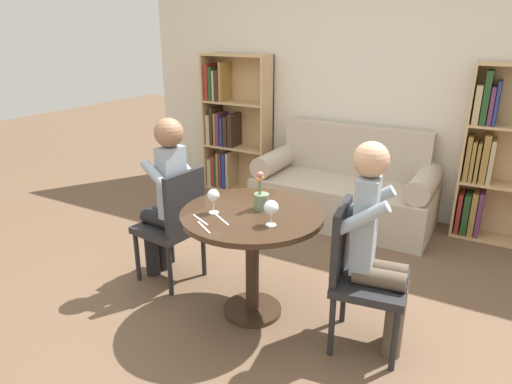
{
  "coord_description": "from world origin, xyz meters",
  "views": [
    {
      "loc": [
        1.35,
        -2.33,
        1.85
      ],
      "look_at": [
        0.0,
        0.05,
        0.86
      ],
      "focal_mm": 32.0,
      "sensor_mm": 36.0,
      "label": 1
    }
  ],
  "objects": [
    {
      "name": "chair_right",
      "position": [
        0.71,
        0.04,
        0.49
      ],
      "size": [
        0.47,
        0.47,
        0.9
      ],
      "rotation": [
        0.0,
        0.0,
        1.71
      ],
      "color": "#232326",
      "rests_on": "ground_plane"
    },
    {
      "name": "bookshelf_left",
      "position": [
        -1.51,
        2.12,
        0.74
      ],
      "size": [
        0.8,
        0.28,
        1.58
      ],
      "color": "tan",
      "rests_on": "ground_plane"
    },
    {
      "name": "bookshelf_right",
      "position": [
        1.3,
        2.12,
        0.76
      ],
      "size": [
        0.8,
        0.28,
        1.58
      ],
      "color": "tan",
      "rests_on": "ground_plane"
    },
    {
      "name": "person_right",
      "position": [
        0.79,
        0.06,
        0.68
      ],
      "size": [
        0.45,
        0.38,
        1.28
      ],
      "rotation": [
        0.0,
        0.0,
        1.71
      ],
      "color": "brown",
      "rests_on": "ground_plane"
    },
    {
      "name": "flower_vase",
      "position": [
        0.03,
        0.07,
        0.82
      ],
      "size": [
        0.1,
        0.1,
        0.26
      ],
      "color": "gray",
      "rests_on": "round_table"
    },
    {
      "name": "wine_glass_left",
      "position": [
        -0.21,
        -0.13,
        0.86
      ],
      "size": [
        0.08,
        0.08,
        0.16
      ],
      "color": "white",
      "rests_on": "round_table"
    },
    {
      "name": "chair_left",
      "position": [
        -0.71,
        0.08,
        0.49
      ],
      "size": [
        0.47,
        0.47,
        0.9
      ],
      "rotation": [
        0.0,
        0.0,
        -1.69
      ],
      "color": "#232326",
      "rests_on": "ground_plane"
    },
    {
      "name": "couch",
      "position": [
        0.0,
        1.85,
        0.31
      ],
      "size": [
        1.73,
        0.8,
        0.92
      ],
      "color": "#B7A893",
      "rests_on": "ground_plane"
    },
    {
      "name": "person_left",
      "position": [
        -0.79,
        0.09,
        0.68
      ],
      "size": [
        0.44,
        0.37,
        1.27
      ],
      "rotation": [
        0.0,
        0.0,
        -1.69
      ],
      "color": "black",
      "rests_on": "ground_plane"
    },
    {
      "name": "knife_left_setting",
      "position": [
        -0.1,
        -0.2,
        0.74
      ],
      "size": [
        0.17,
        0.11,
        0.0
      ],
      "color": "silver",
      "rests_on": "round_table"
    },
    {
      "name": "wine_glass_right",
      "position": [
        0.2,
        -0.12,
        0.85
      ],
      "size": [
        0.09,
        0.09,
        0.16
      ],
      "color": "white",
      "rests_on": "round_table"
    },
    {
      "name": "ground_plane",
      "position": [
        0.0,
        0.0,
        0.0
      ],
      "size": [
        16.0,
        16.0,
        0.0
      ],
      "primitive_type": "plane",
      "color": "brown"
    },
    {
      "name": "back_wall",
      "position": [
        0.0,
        2.28,
        1.35
      ],
      "size": [
        5.2,
        0.05,
        2.7
      ],
      "color": "silver",
      "rests_on": "ground_plane"
    },
    {
      "name": "knife_right_setting",
      "position": [
        -0.13,
        -0.35,
        0.74
      ],
      "size": [
        0.17,
        0.11,
        0.0
      ],
      "color": "silver",
      "rests_on": "round_table"
    },
    {
      "name": "fork_left_setting",
      "position": [
        -0.21,
        -0.26,
        0.74
      ],
      "size": [
        0.17,
        0.1,
        0.0
      ],
      "color": "silver",
      "rests_on": "round_table"
    },
    {
      "name": "round_table",
      "position": [
        0.0,
        0.0,
        0.59
      ],
      "size": [
        0.92,
        0.92,
        0.74
      ],
      "color": "#382619",
      "rests_on": "ground_plane"
    }
  ]
}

